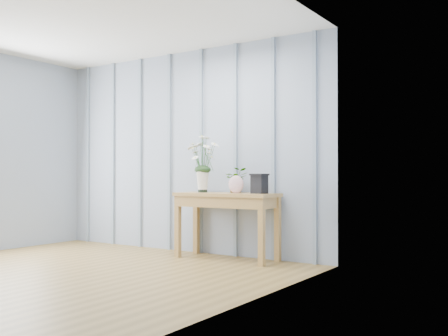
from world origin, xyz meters
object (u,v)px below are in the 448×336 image
Objects in this scene: daisy_vase at (203,156)px; felt_disc_vessel at (236,184)px; carved_box at (259,183)px; sideboard at (226,203)px.

felt_disc_vessel is at bearing -2.58° from daisy_vase.
felt_disc_vessel is at bearing -171.89° from carved_box.
carved_box is (0.27, 0.04, 0.01)m from felt_disc_vessel.
daisy_vase is 0.81m from carved_box.
sideboard is 0.62m from daisy_vase.
carved_box is (0.74, 0.02, -0.32)m from daisy_vase.
felt_disc_vessel reaches higher than sideboard.
carved_box reaches higher than felt_disc_vessel.
daisy_vase reaches higher than carved_box.
daisy_vase is 3.46× the size of felt_disc_vessel.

